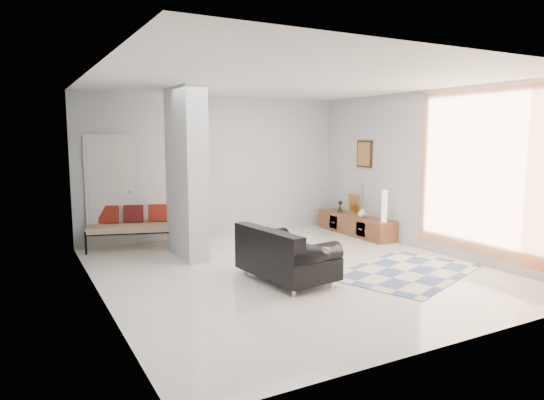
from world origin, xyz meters
TOP-DOWN VIEW (x-y plane):
  - floor at (0.00, 0.00)m, footprint 6.00×6.00m
  - ceiling at (0.00, 0.00)m, footprint 6.00×6.00m
  - wall_back at (0.00, 3.00)m, footprint 6.00×0.00m
  - wall_front at (0.00, -3.00)m, footprint 6.00×0.00m
  - wall_left at (-2.75, 0.00)m, footprint 0.00×6.00m
  - wall_right at (2.75, 0.00)m, footprint 0.00×6.00m
  - partition_column at (-1.10, 1.60)m, footprint 0.35×1.20m
  - hallway_door at (-2.10, 2.96)m, footprint 0.85×0.06m
  - curtain at (2.67, -1.15)m, footprint 0.00×2.55m
  - wall_art at (2.72, 1.70)m, footprint 0.04×0.45m
  - media_console at (2.52, 1.70)m, footprint 0.45×2.05m
  - loveseat at (-0.39, -0.41)m, footprint 1.00×1.53m
  - daybed at (-1.63, 2.63)m, footprint 2.03×1.30m
  - area_rug at (1.46, -0.90)m, footprint 2.60×2.17m
  - cylinder_lamp at (2.50, 0.81)m, footprint 0.11×0.11m
  - bronze_figurine at (2.47, 2.15)m, footprint 0.13×0.13m
  - vase at (2.47, 1.42)m, footprint 0.20×0.20m

SIDE VIEW (x-z plane):
  - floor at x=0.00m, z-range 0.00..0.00m
  - area_rug at x=1.46m, z-range 0.00..0.01m
  - media_console at x=2.52m, z-range -0.20..0.60m
  - loveseat at x=-0.39m, z-range -0.02..0.74m
  - daybed at x=-1.63m, z-range 0.03..0.80m
  - vase at x=2.47m, z-range 0.40..0.58m
  - bronze_figurine at x=2.47m, z-range 0.40..0.64m
  - cylinder_lamp at x=2.50m, z-range 0.40..1.00m
  - hallway_door at x=-2.10m, z-range 0.00..2.04m
  - partition_column at x=-1.10m, z-range 0.00..2.80m
  - wall_back at x=0.00m, z-range -1.60..4.40m
  - wall_front at x=0.00m, z-range -1.60..4.40m
  - wall_left at x=-2.75m, z-range -1.60..4.40m
  - wall_right at x=2.75m, z-range -1.60..4.40m
  - curtain at x=2.67m, z-range 0.17..2.72m
  - wall_art at x=2.72m, z-range 1.38..1.92m
  - ceiling at x=0.00m, z-range 2.80..2.80m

